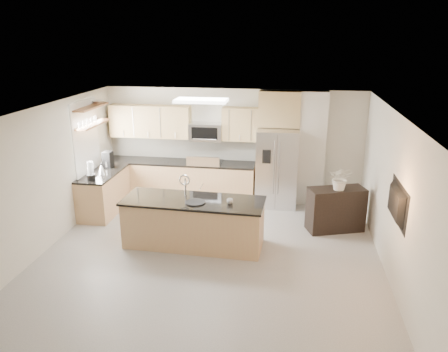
% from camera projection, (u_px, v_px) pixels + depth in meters
% --- Properties ---
extents(floor, '(6.50, 6.50, 0.00)m').
position_uv_depth(floor, '(207.00, 261.00, 7.62)').
color(floor, '#ADA9A4').
rests_on(floor, ground).
extents(ceiling, '(6.00, 6.50, 0.02)m').
position_uv_depth(ceiling, '(205.00, 113.00, 6.81)').
color(ceiling, silver).
rests_on(ceiling, wall_back).
extents(wall_back, '(6.00, 0.02, 2.60)m').
position_uv_depth(wall_back, '(233.00, 144.00, 10.27)').
color(wall_back, beige).
rests_on(wall_back, floor).
extents(wall_front, '(6.00, 0.02, 2.60)m').
position_uv_depth(wall_front, '(141.00, 307.00, 4.16)').
color(wall_front, beige).
rests_on(wall_front, floor).
extents(wall_left, '(0.02, 6.50, 2.60)m').
position_uv_depth(wall_left, '(39.00, 182.00, 7.66)').
color(wall_left, beige).
rests_on(wall_left, floor).
extents(wall_right, '(0.02, 6.50, 2.60)m').
position_uv_depth(wall_right, '(396.00, 202.00, 6.78)').
color(wall_right, beige).
rests_on(wall_right, floor).
extents(back_counter, '(3.55, 0.66, 1.44)m').
position_uv_depth(back_counter, '(180.00, 179.00, 10.40)').
color(back_counter, tan).
rests_on(back_counter, floor).
extents(left_counter, '(0.66, 1.50, 0.92)m').
position_uv_depth(left_counter, '(104.00, 192.00, 9.61)').
color(left_counter, tan).
rests_on(left_counter, floor).
extents(range, '(0.76, 0.64, 1.14)m').
position_uv_depth(range, '(206.00, 181.00, 10.30)').
color(range, black).
rests_on(range, floor).
extents(upper_cabinets, '(3.50, 0.33, 0.75)m').
position_uv_depth(upper_cabinets, '(177.00, 122.00, 10.14)').
color(upper_cabinets, tan).
rests_on(upper_cabinets, wall_back).
extents(microwave, '(0.76, 0.40, 0.40)m').
position_uv_depth(microwave, '(206.00, 132.00, 10.06)').
color(microwave, silver).
rests_on(microwave, upper_cabinets).
extents(refrigerator, '(0.92, 0.78, 1.78)m').
position_uv_depth(refrigerator, '(277.00, 168.00, 9.89)').
color(refrigerator, silver).
rests_on(refrigerator, floor).
extents(partition_column, '(0.60, 0.30, 2.60)m').
position_uv_depth(partition_column, '(312.00, 149.00, 9.86)').
color(partition_column, silver).
rests_on(partition_column, floor).
extents(window, '(0.04, 1.15, 1.65)m').
position_uv_depth(window, '(86.00, 139.00, 9.28)').
color(window, white).
rests_on(window, wall_left).
extents(shelf_lower, '(0.30, 1.20, 0.04)m').
position_uv_depth(shelf_lower, '(92.00, 124.00, 9.26)').
color(shelf_lower, '#98593C').
rests_on(shelf_lower, wall_left).
extents(shelf_upper, '(0.30, 1.20, 0.04)m').
position_uv_depth(shelf_upper, '(90.00, 107.00, 9.15)').
color(shelf_upper, '#98593C').
rests_on(shelf_upper, wall_left).
extents(ceiling_fixture, '(1.00, 0.50, 0.06)m').
position_uv_depth(ceiling_fixture, '(201.00, 101.00, 8.38)').
color(ceiling_fixture, white).
rests_on(ceiling_fixture, ceiling).
extents(island, '(2.63, 1.03, 1.32)m').
position_uv_depth(island, '(194.00, 222.00, 8.10)').
color(island, tan).
rests_on(island, floor).
extents(credenza, '(1.20, 0.80, 0.88)m').
position_uv_depth(credenza, '(336.00, 209.00, 8.72)').
color(credenza, black).
rests_on(credenza, floor).
extents(cup, '(0.15, 0.15, 0.09)m').
position_uv_depth(cup, '(230.00, 201.00, 7.77)').
color(cup, silver).
rests_on(cup, island).
extents(platter, '(0.45, 0.45, 0.02)m').
position_uv_depth(platter, '(195.00, 202.00, 7.82)').
color(platter, black).
rests_on(platter, island).
extents(blender, '(0.17, 0.17, 0.39)m').
position_uv_depth(blender, '(91.00, 172.00, 8.92)').
color(blender, black).
rests_on(blender, left_counter).
extents(kettle, '(0.20, 0.20, 0.25)m').
position_uv_depth(kettle, '(102.00, 169.00, 9.31)').
color(kettle, silver).
rests_on(kettle, left_counter).
extents(coffee_maker, '(0.19, 0.24, 0.36)m').
position_uv_depth(coffee_maker, '(108.00, 160.00, 9.77)').
color(coffee_maker, black).
rests_on(coffee_maker, left_counter).
extents(bowl, '(0.45, 0.45, 0.09)m').
position_uv_depth(bowl, '(98.00, 101.00, 9.49)').
color(bowl, silver).
rests_on(bowl, shelf_upper).
extents(flower_vase, '(0.73, 0.66, 0.72)m').
position_uv_depth(flower_vase, '(341.00, 172.00, 8.40)').
color(flower_vase, silver).
rests_on(flower_vase, credenza).
extents(television, '(0.14, 1.08, 0.62)m').
position_uv_depth(television, '(393.00, 203.00, 6.59)').
color(television, black).
rests_on(television, wall_right).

